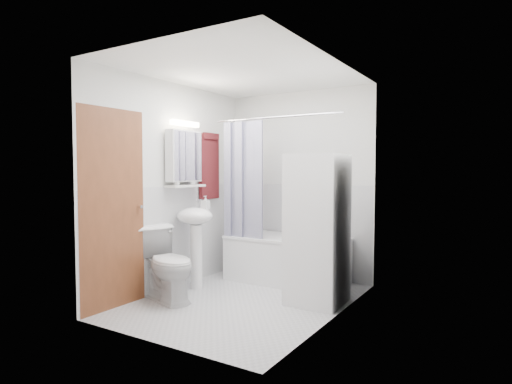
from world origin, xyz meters
The scene contains 20 objects.
floor centered at (0.00, 0.00, 0.00)m, with size 2.60×2.60×0.00m, color silver.
room_walls centered at (0.00, 0.00, 1.49)m, with size 2.60×2.60×2.60m.
wainscot centered at (0.00, 0.29, 0.60)m, with size 1.98×2.58×2.58m.
door centered at (-0.95, -0.55, 1.00)m, with size 0.05×2.00×2.00m.
bathtub centered at (0.03, 0.92, 0.31)m, with size 1.47×0.70×0.56m.
tub_spout centered at (0.23, 1.25, 0.88)m, with size 0.04×0.04×0.12m, color silver.
curtain_rod centered at (0.03, 0.63, 2.00)m, with size 0.02×0.02×1.65m, color silver.
shower_curtain centered at (-0.43, 0.63, 1.25)m, with size 0.55×0.02×1.45m.
sink centered at (-0.75, 0.11, 0.70)m, with size 0.44×0.37×1.04m.
medicine_cabinet centered at (-0.90, 0.10, 1.57)m, with size 0.13×0.50×0.71m.
shelf centered at (-0.89, 0.10, 1.20)m, with size 0.18×0.54×0.03m, color silver.
shower_caddy centered at (0.28, 1.24, 1.15)m, with size 0.22×0.06×0.02m, color silver.
towel centered at (-0.94, 0.62, 1.45)m, with size 0.07×0.35×0.85m.
washer_dryer centered at (0.68, 0.35, 0.78)m, with size 0.57×0.56×1.55m.
toilet centered at (-0.72, -0.40, 0.39)m, with size 0.44×0.79×0.77m, color white.
soap_pump centered at (-0.71, 0.25, 0.95)m, with size 0.08×0.17×0.08m, color gray.
shelf_bottle centered at (-0.89, -0.05, 1.25)m, with size 0.07×0.18×0.07m, color gray.
shelf_cup centered at (-0.89, 0.22, 1.26)m, with size 0.10×0.09×0.10m, color gray.
shampoo_a centered at (0.35, 1.24, 1.23)m, with size 0.13×0.17×0.13m, color gray.
shampoo_b centered at (0.47, 1.24, 1.20)m, with size 0.08×0.21×0.08m, color #2957A6.
Camera 1 is at (2.45, -3.74, 1.39)m, focal length 30.00 mm.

